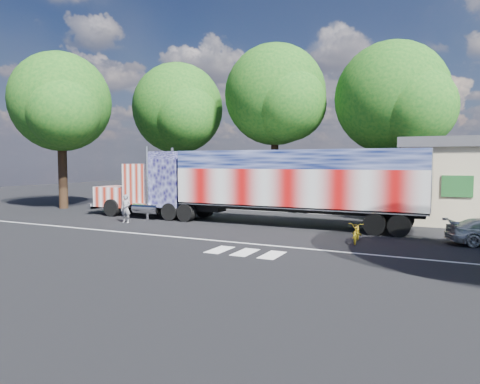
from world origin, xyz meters
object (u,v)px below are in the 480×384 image
at_px(tree_w_a, 61,103).
at_px(tree_ne_a, 393,98).
at_px(coach_bus, 266,188).
at_px(woman, 126,209).
at_px(semi_truck, 252,183).
at_px(bicycle, 357,232).
at_px(tree_nw_a, 179,109).
at_px(tree_n_mid, 276,95).

bearing_deg(tree_w_a, tree_ne_a, 28.90).
height_order(coach_bus, woman, coach_bus).
relative_size(semi_truck, tree_ne_a, 1.63).
distance_m(semi_truck, bicycle, 8.16).
relative_size(tree_nw_a, tree_w_a, 1.12).
bearing_deg(bicycle, tree_w_a, 164.31).
height_order(bicycle, tree_n_mid, tree_n_mid).
bearing_deg(tree_w_a, tree_nw_a, 78.48).
xyz_separation_m(tree_n_mid, tree_ne_a, (10.38, -0.06, -0.96)).
relative_size(tree_ne_a, tree_w_a, 1.10).
xyz_separation_m(semi_truck, bicycle, (6.99, -3.73, -1.96)).
distance_m(semi_truck, tree_w_a, 18.16).
xyz_separation_m(semi_truck, tree_w_a, (-17.10, 1.00, 6.02)).
relative_size(coach_bus, tree_ne_a, 0.81).
bearing_deg(tree_ne_a, coach_bus, -142.77).
distance_m(tree_n_mid, tree_w_a, 18.68).
distance_m(bicycle, tree_n_mid, 22.92).
xyz_separation_m(semi_truck, woman, (-7.12, -3.23, -1.57)).
distance_m(semi_truck, tree_n_mid, 16.43).
xyz_separation_m(coach_bus, tree_ne_a, (8.67, 6.59, 7.34)).
height_order(bicycle, tree_w_a, tree_w_a).
distance_m(coach_bus, tree_ne_a, 13.13).
xyz_separation_m(tree_ne_a, tree_w_a, (-23.62, -13.04, -0.54)).
relative_size(coach_bus, tree_nw_a, 0.79).
bearing_deg(tree_nw_a, bicycle, -39.07).
relative_size(bicycle, tree_nw_a, 0.13).
bearing_deg(woman, bicycle, -11.13).
relative_size(woman, tree_nw_a, 0.13).
xyz_separation_m(bicycle, tree_w_a, (-24.09, 4.73, 7.98)).
relative_size(semi_truck, woman, 12.77).
bearing_deg(bicycle, semi_truck, 147.31).
bearing_deg(tree_nw_a, semi_truck, -43.40).
bearing_deg(woman, tree_nw_a, 104.44).
relative_size(semi_truck, coach_bus, 2.01).
bearing_deg(woman, coach_bus, 55.94).
bearing_deg(tree_n_mid, coach_bus, -75.53).
relative_size(tree_n_mid, tree_ne_a, 1.07).
relative_size(semi_truck, tree_n_mid, 1.51).
relative_size(semi_truck, bicycle, 12.12).
distance_m(woman, tree_w_a, 13.24).
height_order(tree_nw_a, tree_ne_a, tree_nw_a).
bearing_deg(woman, tree_n_mid, 70.25).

